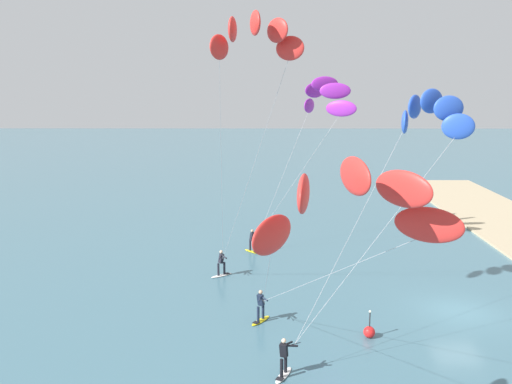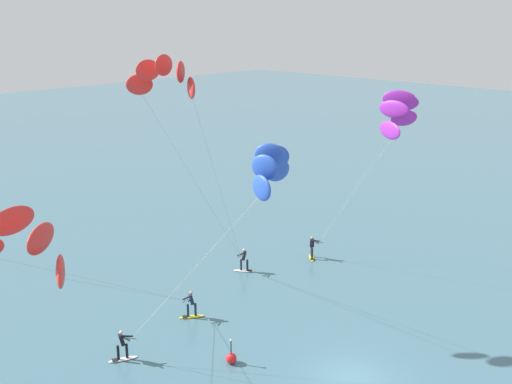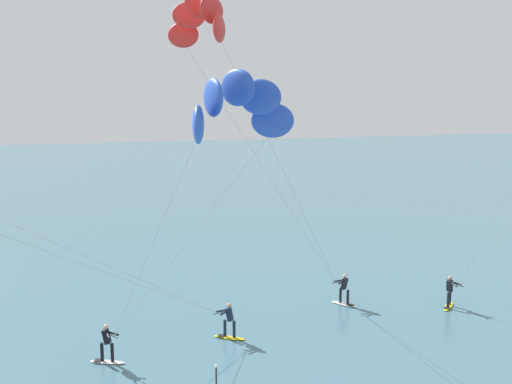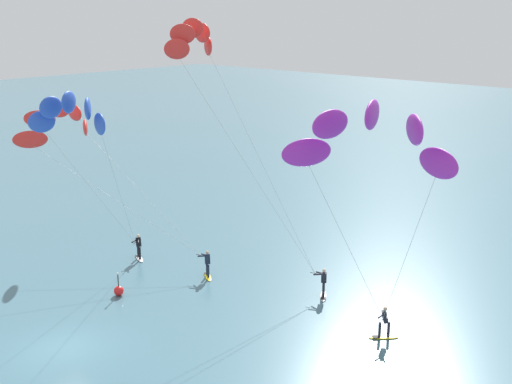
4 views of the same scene
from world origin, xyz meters
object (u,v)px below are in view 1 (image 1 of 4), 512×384
at_px(kitesurfer_downwind, 348,210).
at_px(marker_buoy, 369,332).
at_px(kitesurfer_nearshore, 424,125).
at_px(kitesurfer_far_out, 322,101).
at_px(kitesurfer_mid_water, 253,52).

relative_size(kitesurfer_downwind, marker_buoy, 9.66).
height_order(kitesurfer_nearshore, kitesurfer_far_out, kitesurfer_far_out).
relative_size(kitesurfer_mid_water, kitesurfer_downwind, 1.14).
bearing_deg(marker_buoy, kitesurfer_mid_water, 78.66).
relative_size(kitesurfer_nearshore, marker_buoy, 8.50).
bearing_deg(marker_buoy, kitesurfer_downwind, 163.56).
xyz_separation_m(kitesurfer_nearshore, kitesurfer_downwind, (-8.87, 4.65, -1.84)).
distance_m(kitesurfer_downwind, marker_buoy, 12.22).
height_order(kitesurfer_mid_water, kitesurfer_downwind, kitesurfer_mid_water).
bearing_deg(kitesurfer_mid_water, kitesurfer_far_out, -18.21).
relative_size(kitesurfer_nearshore, kitesurfer_far_out, 0.95).
height_order(kitesurfer_downwind, marker_buoy, kitesurfer_downwind).
relative_size(kitesurfer_nearshore, kitesurfer_mid_water, 0.78).
height_order(kitesurfer_nearshore, kitesurfer_mid_water, kitesurfer_mid_water).
relative_size(kitesurfer_mid_water, kitesurfer_far_out, 1.22).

